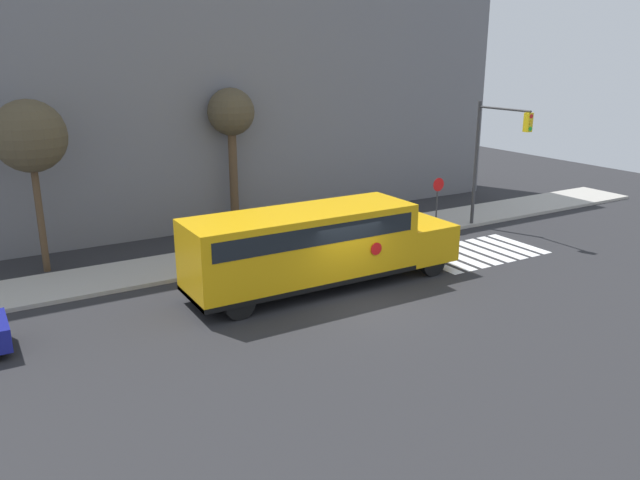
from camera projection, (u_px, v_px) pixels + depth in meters
ground_plane at (360, 302)px, 20.82m from camera, size 60.00×60.00×0.00m
sidewalk_strip at (273, 250)px, 26.15m from camera, size 44.00×3.00×0.15m
building_backdrop at (209, 87)px, 29.68m from camera, size 32.00×4.00×12.88m
crosswalk_stripes at (477, 252)px, 26.03m from camera, size 5.40×3.20×0.01m
school_bus at (314, 244)px, 21.59m from camera, size 10.15×2.57×2.87m
stop_sign at (437, 197)px, 28.89m from camera, size 0.62×0.10×2.50m
traffic_light at (492, 148)px, 28.14m from camera, size 0.28×3.10×5.90m
tree_near_sidewalk at (30, 137)px, 22.37m from camera, size 2.63×2.63×6.45m
tree_far_sidewalk at (231, 117)px, 27.80m from camera, size 2.11×2.11×6.54m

